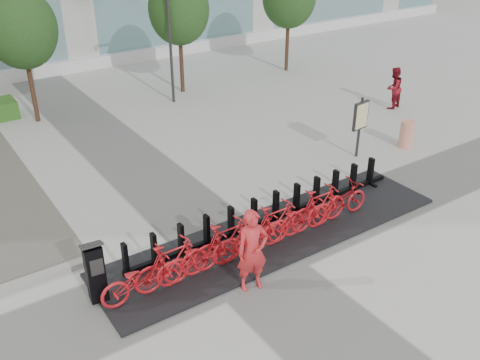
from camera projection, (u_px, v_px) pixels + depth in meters
ground at (241, 258)px, 13.07m from camera, size 120.00×120.00×0.00m
tree_1 at (21, 29)px, 19.41m from camera, size 2.60×2.60×5.10m
tree_2 at (179, 10)px, 22.65m from camera, size 2.60×2.60×5.10m
streetlamp at (169, 28)px, 21.63m from camera, size 2.00×0.20×5.00m
dock_pad at (275, 234)px, 13.91m from camera, size 9.60×2.40×0.08m
dock_rail_posts at (267, 210)px, 14.07m from camera, size 8.02×0.50×0.85m
bike_0 at (142, 277)px, 11.47m from camera, size 1.92×0.67×1.01m
bike_1 at (172, 264)px, 11.80m from camera, size 1.86×0.52×1.12m
bike_2 at (200, 255)px, 12.18m from camera, size 1.92×0.67×1.01m
bike_3 at (226, 243)px, 12.51m from camera, size 1.86×0.52×1.12m
bike_4 at (251, 235)px, 12.90m from camera, size 1.92×0.67×1.01m
bike_5 at (275, 224)px, 13.23m from camera, size 1.86×0.52×1.12m
bike_6 at (297, 217)px, 13.61m from camera, size 1.92×0.67×1.01m
bike_7 at (319, 207)px, 13.95m from camera, size 1.86×0.52×1.12m
bike_8 at (339, 201)px, 14.33m from camera, size 1.92×0.67×1.01m
kiosk at (95, 272)px, 11.29m from camera, size 0.49×0.43×1.49m
worker_red at (252, 251)px, 11.63m from camera, size 0.81×0.62×1.98m
pedestrian at (393, 88)px, 22.00m from camera, size 0.95×0.80×1.73m
construction_barrel at (407, 134)px, 18.68m from camera, size 0.55×0.55×0.96m
map_sign at (361, 118)px, 17.57m from camera, size 0.69×0.20×2.09m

